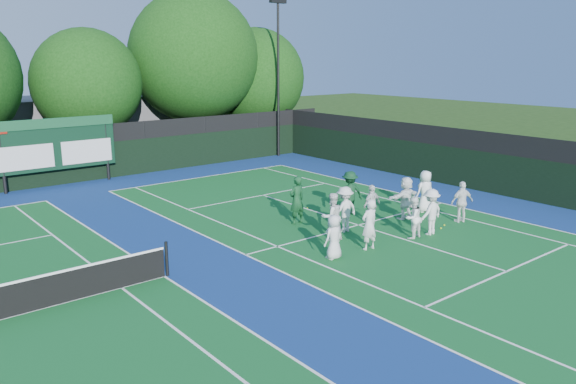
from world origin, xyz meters
TOP-DOWN VIEW (x-y plane):
  - ground at (0.00, 0.00)m, footprint 120.00×120.00m
  - court_apron at (-6.00, 1.00)m, footprint 34.00×32.00m
  - near_court at (0.00, 1.00)m, footprint 11.05×23.85m
  - back_fence at (-6.00, 16.00)m, footprint 34.00×0.08m
  - divider_fence_right at (9.00, 1.00)m, footprint 0.08×32.00m
  - scoreboard at (-7.01, 15.59)m, footprint 6.00×0.21m
  - clubhouse at (-2.00, 24.00)m, footprint 18.00×6.00m
  - light_pole_right at (7.50, 15.70)m, footprint 1.20×0.30m
  - tree_c at (-3.62, 19.58)m, footprint 6.33×6.33m
  - tree_d at (3.56, 19.58)m, footprint 8.54×8.54m
  - tree_e at (8.52, 19.58)m, footprint 7.06×7.06m
  - tennis_ball_1 at (2.84, 0.39)m, footprint 0.07×0.07m
  - tennis_ball_2 at (2.14, -1.38)m, footprint 0.07×0.07m
  - tennis_ball_4 at (0.08, 4.18)m, footprint 0.07×0.07m
  - tennis_ball_5 at (2.59, -1.22)m, footprint 0.07×0.07m
  - player_front_0 at (-3.40, -1.12)m, footprint 0.78×0.54m
  - player_front_1 at (-1.81, -1.22)m, footprint 0.67×0.46m
  - player_front_2 at (0.37, -1.36)m, footprint 0.79×0.63m
  - player_front_3 at (1.24, -1.51)m, footprint 1.16×0.70m
  - player_front_4 at (3.55, -1.30)m, footprint 1.07×0.72m
  - player_back_0 at (-2.08, 0.37)m, footprint 0.99×0.85m
  - player_back_1 at (-1.03, 0.77)m, footprint 1.16×0.68m
  - player_back_2 at (0.53, 0.81)m, footprint 0.98×0.47m
  - player_back_3 at (2.19, 0.46)m, footprint 1.66×0.56m
  - player_back_4 at (3.67, 0.62)m, footprint 0.97×0.71m
  - coach_left at (-1.76, 2.73)m, footprint 0.72×0.48m
  - coach_right at (0.84, 2.34)m, footprint 1.37×1.02m

SIDE VIEW (x-z plane):
  - ground at x=0.00m, z-range 0.00..0.00m
  - court_apron at x=-6.00m, z-range 0.00..0.01m
  - near_court at x=0.00m, z-range 0.01..0.01m
  - tennis_ball_1 at x=2.84m, z-range 0.00..0.07m
  - tennis_ball_2 at x=2.14m, z-range 0.00..0.07m
  - tennis_ball_4 at x=0.08m, z-range 0.00..0.07m
  - tennis_ball_5 at x=2.59m, z-range 0.00..0.07m
  - player_front_0 at x=-3.40m, z-range 0.00..1.51m
  - player_front_2 at x=0.37m, z-range 0.00..1.57m
  - player_back_2 at x=0.53m, z-range 0.00..1.62m
  - player_front_4 at x=3.55m, z-range 0.00..1.69m
  - player_front_3 at x=1.24m, z-range 0.00..1.76m
  - player_back_0 at x=-2.08m, z-range 0.00..1.76m
  - player_back_1 at x=-1.03m, z-range 0.00..1.77m
  - player_back_3 at x=2.19m, z-range 0.00..1.77m
  - player_front_1 at x=-1.81m, z-range 0.00..1.80m
  - player_back_4 at x=3.67m, z-range 0.00..1.81m
  - coach_right at x=0.84m, z-range 0.00..1.88m
  - coach_left at x=-1.76m, z-range 0.00..1.96m
  - back_fence at x=-6.00m, z-range -0.14..2.86m
  - divider_fence_right at x=9.00m, z-range -0.14..2.86m
  - clubhouse at x=-2.00m, z-range 0.00..4.00m
  - scoreboard at x=-7.01m, z-range 0.42..3.97m
  - tree_c at x=-3.62m, z-range 0.78..9.00m
  - tree_e at x=8.52m, z-range 0.59..9.19m
  - light_pole_right at x=7.50m, z-range 1.24..11.36m
  - tree_d at x=3.56m, z-range 0.91..11.71m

